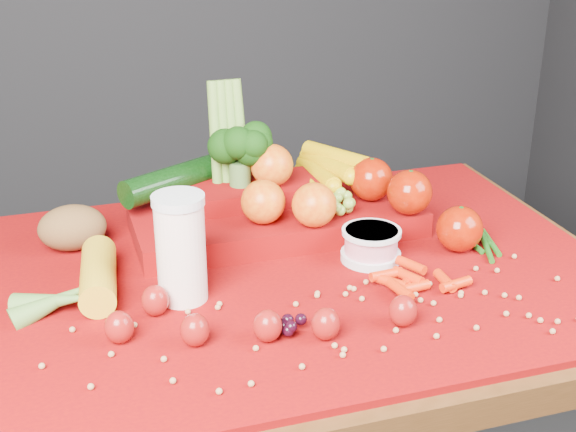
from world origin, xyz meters
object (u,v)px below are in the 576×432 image
object	(u,v)px
table	(291,324)
milk_glass	(181,244)
yogurt_bowl	(371,244)
produce_mound	(289,199)

from	to	relation	value
table	milk_glass	xyz separation A→B (m)	(-0.19, -0.04, 0.20)
table	milk_glass	world-z (taller)	milk_glass
milk_glass	yogurt_bowl	distance (m)	0.34
produce_mound	yogurt_bowl	bearing A→B (deg)	-59.28
milk_glass	yogurt_bowl	xyz separation A→B (m)	(0.33, 0.04, -0.06)
milk_glass	produce_mound	xyz separation A→B (m)	(0.23, 0.20, -0.03)
table	yogurt_bowl	xyz separation A→B (m)	(0.14, -0.01, 0.14)
yogurt_bowl	table	bearing A→B (deg)	176.51
table	produce_mound	bearing A→B (deg)	73.84
table	milk_glass	distance (m)	0.28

